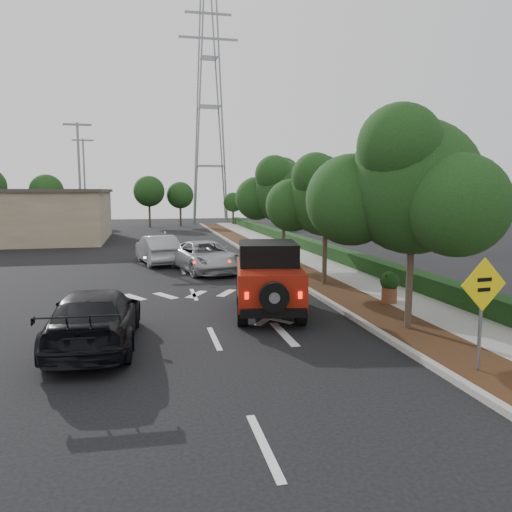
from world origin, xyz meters
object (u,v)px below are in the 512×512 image
object	(u,v)px
red_jeep	(268,277)
black_suv_oncoming	(95,318)
speed_hump_sign	(482,299)
silver_suv_ahead	(205,257)

from	to	relation	value
red_jeep	black_suv_oncoming	world-z (taller)	red_jeep
black_suv_oncoming	speed_hump_sign	distance (m)	9.42
red_jeep	black_suv_oncoming	size ratio (longest dim) A/B	0.91
red_jeep	black_suv_oncoming	xyz separation A→B (m)	(-5.30, -2.64, -0.43)
silver_suv_ahead	black_suv_oncoming	xyz separation A→B (m)	(-4.25, -11.62, 0.01)
silver_suv_ahead	speed_hump_sign	xyz separation A→B (m)	(4.23, -15.60, 0.98)
speed_hump_sign	silver_suv_ahead	bearing A→B (deg)	99.73
black_suv_oncoming	speed_hump_sign	xyz separation A→B (m)	(8.48, -3.98, 0.98)
red_jeep	silver_suv_ahead	bearing A→B (deg)	106.40
red_jeep	silver_suv_ahead	size ratio (longest dim) A/B	0.88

